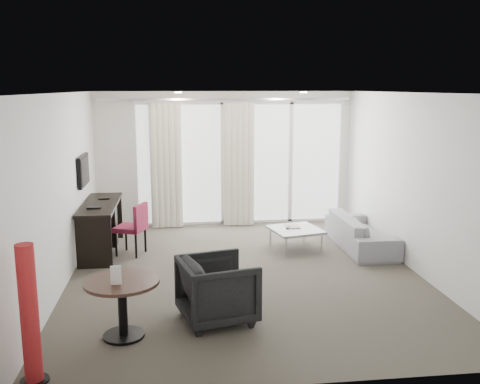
{
  "coord_description": "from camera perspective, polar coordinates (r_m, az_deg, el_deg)",
  "views": [
    {
      "loc": [
        -0.97,
        -7.35,
        2.67
      ],
      "look_at": [
        0.0,
        0.6,
        1.1
      ],
      "focal_mm": 40.0,
      "sensor_mm": 36.0,
      "label": 1
    }
  ],
  "objects": [
    {
      "name": "terrace_slab",
      "position": [
        12.23,
        -0.81,
        -1.8
      ],
      "size": [
        5.6,
        3.0,
        0.12
      ],
      "primitive_type": "cube",
      "color": "#4D4D50",
      "rests_on": "ground"
    },
    {
      "name": "tv",
      "position": [
        9.03,
        -16.36,
        2.23
      ],
      "size": [
        0.05,
        0.8,
        0.5
      ],
      "primitive_type": null,
      "color": "black",
      "rests_on": "wall_left"
    },
    {
      "name": "floor",
      "position": [
        7.88,
        0.53,
        -8.71
      ],
      "size": [
        5.0,
        6.0,
        0.0
      ],
      "primitive_type": "cube",
      "color": "#49443A",
      "rests_on": "ground"
    },
    {
      "name": "round_table",
      "position": [
        6.04,
        -12.4,
        -12.07
      ],
      "size": [
        1.03,
        1.03,
        0.65
      ],
      "primitive_type": null,
      "rotation": [
        0.0,
        0.0,
        -0.34
      ],
      "color": "#39221A",
      "rests_on": "floor"
    },
    {
      "name": "downlight_b",
      "position": [
        9.21,
        6.79,
        10.52
      ],
      "size": [
        0.12,
        0.12,
        0.02
      ],
      "primitive_type": "cylinder",
      "color": "#FFE0B2",
      "rests_on": "ceiling"
    },
    {
      "name": "window_frame",
      "position": [
        10.51,
        0.06,
        3.05
      ],
      "size": [
        4.1,
        0.06,
        2.44
      ],
      "primitive_type": null,
      "color": "white",
      "rests_on": "ground"
    },
    {
      "name": "ceiling",
      "position": [
        7.42,
        0.57,
        10.54
      ],
      "size": [
        5.0,
        6.0,
        0.0
      ],
      "primitive_type": "cube",
      "color": "white",
      "rests_on": "ground"
    },
    {
      "name": "curtain_left",
      "position": [
        10.28,
        -7.89,
        2.77
      ],
      "size": [
        0.6,
        0.2,
        2.38
      ],
      "primitive_type": null,
      "color": "beige",
      "rests_on": "ground"
    },
    {
      "name": "rattan_chair_b",
      "position": [
        11.92,
        6.07,
        0.23
      ],
      "size": [
        0.75,
        0.75,
        0.87
      ],
      "primitive_type": null,
      "rotation": [
        0.0,
        0.0,
        -0.3
      ],
      "color": "brown",
      "rests_on": "terrace_slab"
    },
    {
      "name": "wall_left",
      "position": [
        7.64,
        -18.39,
        0.17
      ],
      "size": [
        0.0,
        6.0,
        2.6
      ],
      "primitive_type": "cube",
      "color": "silver",
      "rests_on": "ground"
    },
    {
      "name": "magazine",
      "position": [
        9.12,
        5.62,
        -3.64
      ],
      "size": [
        0.24,
        0.3,
        0.02
      ],
      "primitive_type": null,
      "rotation": [
        0.0,
        0.0,
        -0.01
      ],
      "color": "gray",
      "rests_on": "coffee_table"
    },
    {
      "name": "tub_armchair",
      "position": [
        6.28,
        -2.41,
        -10.38
      ],
      "size": [
        0.99,
        0.97,
        0.75
      ],
      "primitive_type": "imported",
      "rotation": [
        0.0,
        0.0,
        1.81
      ],
      "color": "black",
      "rests_on": "floor"
    },
    {
      "name": "desk_chair",
      "position": [
        8.84,
        -11.61,
        -3.87
      ],
      "size": [
        0.59,
        0.57,
        0.85
      ],
      "primitive_type": null,
      "rotation": [
        0.0,
        0.0,
        -0.38
      ],
      "color": "maroon",
      "rests_on": "floor"
    },
    {
      "name": "downlight_a",
      "position": [
        8.95,
        -6.62,
        10.5
      ],
      "size": [
        0.12,
        0.12,
        0.02
      ],
      "primitive_type": "cylinder",
      "color": "#FFE0B2",
      "rests_on": "ceiling"
    },
    {
      "name": "rattan_table",
      "position": [
        12.45,
        5.12,
        -0.11
      ],
      "size": [
        0.54,
        0.54,
        0.52
      ],
      "primitive_type": null,
      "rotation": [
        0.0,
        0.0,
        -0.04
      ],
      "color": "brown",
      "rests_on": "terrace_slab"
    },
    {
      "name": "balustrade",
      "position": [
        13.54,
        -1.48,
        1.87
      ],
      "size": [
        5.5,
        0.06,
        1.05
      ],
      "primitive_type": null,
      "color": "#B2B2B7",
      "rests_on": "terrace_slab"
    },
    {
      "name": "menu_card",
      "position": [
        5.79,
        -13.08,
        -8.92
      ],
      "size": [
        0.11,
        0.02,
        0.2
      ],
      "primitive_type": null,
      "rotation": [
        0.0,
        0.0,
        0.04
      ],
      "color": "white",
      "rests_on": "round_table"
    },
    {
      "name": "sofa",
      "position": [
        9.28,
        12.76,
        -4.17
      ],
      "size": [
        0.73,
        1.86,
        0.54
      ],
      "primitive_type": "imported",
      "rotation": [
        0.0,
        0.0,
        1.57
      ],
      "color": "gray",
      "rests_on": "floor"
    },
    {
      "name": "curtain_right",
      "position": [
        10.35,
        -0.11,
        2.93
      ],
      "size": [
        0.6,
        0.2,
        2.38
      ],
      "primitive_type": null,
      "color": "beige",
      "rests_on": "ground"
    },
    {
      "name": "wall_right",
      "position": [
        8.25,
        18.05,
        0.97
      ],
      "size": [
        0.0,
        6.0,
        2.6
      ],
      "primitive_type": "cube",
      "color": "silver",
      "rests_on": "ground"
    },
    {
      "name": "coffee_table",
      "position": [
        9.05,
        5.93,
        -4.98
      ],
      "size": [
        0.93,
        0.93,
        0.35
      ],
      "primitive_type": null,
      "rotation": [
        0.0,
        0.0,
        0.23
      ],
      "color": "gray",
      "rests_on": "floor"
    },
    {
      "name": "curtain_track",
      "position": [
        10.22,
        -1.53,
        9.86
      ],
      "size": [
        4.8,
        0.04,
        0.04
      ],
      "primitive_type": null,
      "color": "#B2B2B7",
      "rests_on": "ceiling"
    },
    {
      "name": "red_lamp",
      "position": [
        5.29,
        -21.55,
        -12.07
      ],
      "size": [
        0.32,
        0.32,
        1.32
      ],
      "primitive_type": "cylinder",
      "rotation": [
        0.0,
        0.0,
        0.27
      ],
      "color": "#A91F22",
      "rests_on": "floor"
    },
    {
      "name": "remote",
      "position": [
        9.02,
        5.18,
        -3.8
      ],
      "size": [
        0.11,
        0.17,
        0.02
      ],
      "primitive_type": null,
      "rotation": [
        0.0,
        0.0,
        -0.38
      ],
      "color": "black",
      "rests_on": "coffee_table"
    },
    {
      "name": "rattan_chair_a",
      "position": [
        11.89,
        4.26,
        0.1
      ],
      "size": [
        0.7,
        0.7,
        0.82
      ],
      "primitive_type": null,
      "rotation": [
        0.0,
        0.0,
        -0.31
      ],
      "color": "brown",
      "rests_on": "terrace_slab"
    },
    {
      "name": "wall_front",
      "position": [
        4.67,
        5.38,
        -6.06
      ],
      "size": [
        5.0,
        0.0,
        2.6
      ],
      "primitive_type": "cube",
      "color": "silver",
      "rests_on": "ground"
    },
    {
      "name": "window_panel",
      "position": [
        10.52,
        0.05,
        3.06
      ],
      "size": [
        4.0,
        0.02,
        2.38
      ],
      "primitive_type": null,
      "color": "white",
      "rests_on": "ground"
    },
    {
      "name": "desk",
      "position": [
        9.06,
        -14.6,
        -3.72
      ],
      "size": [
        0.55,
        1.75,
        0.82
      ],
      "primitive_type": null,
      "color": "black",
      "rests_on": "floor"
    }
  ]
}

